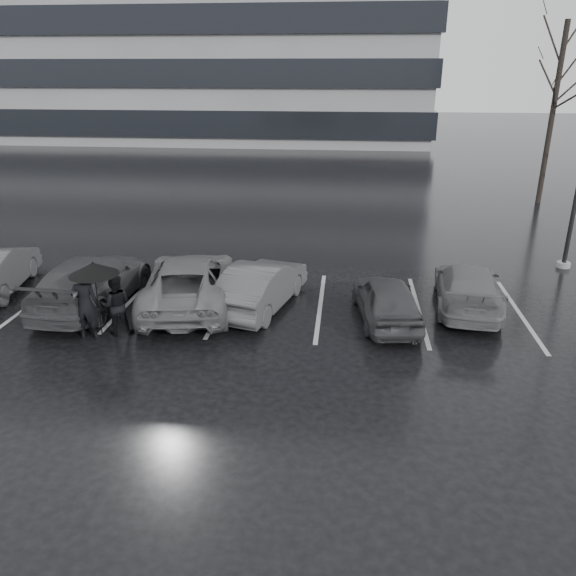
% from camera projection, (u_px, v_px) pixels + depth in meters
% --- Properties ---
extents(ground, '(160.00, 160.00, 0.00)m').
position_uv_depth(ground, '(291.00, 344.00, 14.00)').
color(ground, black).
rests_on(ground, ground).
extents(car_main, '(1.93, 3.80, 1.24)m').
position_uv_depth(car_main, '(387.00, 299.00, 15.10)').
color(car_main, black).
rests_on(car_main, ground).
extents(car_west_a, '(2.40, 4.33, 1.35)m').
position_uv_depth(car_west_a, '(261.00, 285.00, 15.92)').
color(car_west_a, '#29292C').
rests_on(car_west_a, ground).
extents(car_west_b, '(3.20, 5.50, 1.44)m').
position_uv_depth(car_west_b, '(189.00, 281.00, 16.07)').
color(car_west_b, '#464648').
rests_on(car_west_b, ground).
extents(car_west_c, '(2.25, 5.01, 1.43)m').
position_uv_depth(car_west_c, '(92.00, 281.00, 16.11)').
color(car_west_c, black).
rests_on(car_west_c, ground).
extents(car_east, '(2.22, 4.46, 1.24)m').
position_uv_depth(car_east, '(468.00, 287.00, 15.94)').
color(car_east, '#464648').
rests_on(car_east, ground).
extents(pedestrian_left, '(0.72, 0.52, 1.85)m').
position_uv_depth(pedestrian_left, '(85.00, 304.00, 13.99)').
color(pedestrian_left, black).
rests_on(pedestrian_left, ground).
extents(pedestrian_right, '(0.92, 0.81, 1.60)m').
position_uv_depth(pedestrian_right, '(116.00, 305.00, 14.27)').
color(pedestrian_right, black).
rests_on(pedestrian_right, ground).
extents(umbrella, '(1.21, 1.21, 2.05)m').
position_uv_depth(umbrella, '(93.00, 269.00, 13.64)').
color(umbrella, black).
rests_on(umbrella, ground).
extents(stall_stripes, '(19.72, 5.00, 0.00)m').
position_uv_depth(stall_stripes, '(272.00, 303.00, 16.40)').
color(stall_stripes, '#A1A1A3').
rests_on(stall_stripes, ground).
extents(tree_north, '(0.26, 0.26, 8.50)m').
position_uv_depth(tree_north, '(552.00, 116.00, 27.12)').
color(tree_north, black).
rests_on(tree_north, ground).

